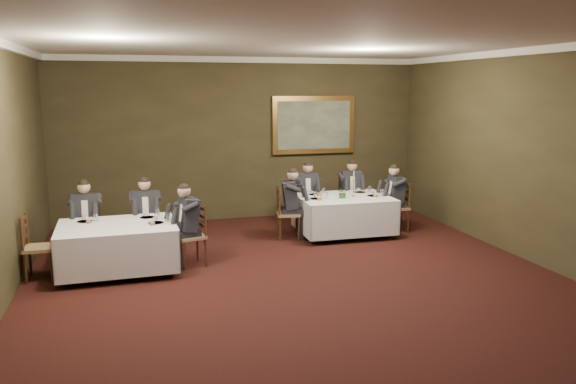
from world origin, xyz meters
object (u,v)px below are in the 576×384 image
table_main (344,212)px  diner_sec_backright (146,225)px  chair_main_backleft (307,212)px  chair_sec_endright (192,248)px  chair_main_backright (350,210)px  chair_sec_backright (147,237)px  chair_main_endright (397,217)px  centerpiece (343,192)px  painting (314,125)px  candlestick (354,187)px  diner_main_endleft (288,212)px  diner_main_endright (397,206)px  chair_main_endleft (288,224)px  chair_sec_endleft (40,261)px  chair_sec_backleft (88,242)px  diner_sec_endright (190,235)px  table_second (118,244)px  diner_main_backleft (307,202)px  diner_main_backright (350,199)px  diner_sec_backleft (87,229)px

table_main → diner_sec_backright: diner_sec_backright is taller
chair_main_backleft → chair_sec_endright: (-2.62, -2.08, 0.00)m
chair_main_backright → chair_sec_backright: same height
chair_main_endright → diner_sec_backright: size_ratio=0.74×
chair_main_backleft → centerpiece: centerpiece is taller
table_main → chair_sec_backright: (-3.77, -0.24, -0.17)m
chair_main_endright → painting: 2.86m
chair_main_backleft → candlestick: 1.34m
diner_main_endleft → diner_main_endright: 2.25m
chair_main_endleft → painting: bearing=158.6°
diner_main_endleft → chair_main_endright: diner_main_endleft is taller
chair_main_endleft → candlestick: 1.48m
diner_main_endright → chair_sec_endleft: bearing=104.0°
chair_main_backright → diner_main_endleft: bearing=33.5°
chair_main_backleft → diner_main_endleft: 1.15m
chair_main_backleft → chair_sec_endright: 3.34m
candlestick → table_main: bearing=169.1°
chair_main_endleft → diner_main_endright: size_ratio=0.74×
diner_main_endleft → chair_sec_endleft: size_ratio=1.35×
chair_main_backleft → chair_sec_backright: bearing=27.7°
chair_sec_endright → chair_sec_backleft: bearing=48.9°
chair_main_endright → painting: painting is taller
diner_sec_endright → chair_sec_endleft: 2.28m
chair_main_backleft → chair_main_endleft: (-0.67, -0.91, 0.00)m
chair_main_endright → table_main: bearing=92.7°
table_second → diner_main_backleft: bearing=29.2°
diner_sec_backright → painting: painting is taller
chair_main_backleft → centerpiece: (0.39, -1.05, 0.60)m
diner_main_endright → chair_main_backleft: bearing=62.9°
candlestick → diner_sec_endright: bearing=-161.2°
table_second → diner_sec_endright: diner_sec_endright is taller
table_main → diner_main_backright: diner_main_backright is taller
diner_sec_backright → painting: 4.62m
table_second → chair_sec_backleft: bearing=119.2°
chair_sec_endleft → table_second: bearing=92.5°
diner_sec_endright → chair_main_backleft: bearing=-64.8°
table_second → chair_main_endleft: size_ratio=1.84×
diner_main_backleft → chair_sec_endleft: (-4.90, -2.13, -0.23)m
candlestick → centerpiece: bearing=-161.0°
diner_sec_backleft → painting: painting is taller
table_second → diner_main_endright: size_ratio=1.37×
chair_sec_backright → diner_sec_backright: diner_sec_backright is taller
table_main → chair_sec_endleft: bearing=-167.3°
diner_sec_backright → diner_sec_endright: bearing=126.7°
table_second → chair_sec_endleft: chair_sec_endleft is taller
table_second → diner_main_endleft: bearing=21.1°
diner_sec_backright → diner_main_endleft: bearing=-174.3°
diner_main_backleft → diner_main_endright: bearing=157.8°
table_second → chair_main_endright: chair_main_endright is taller
diner_sec_endright → centerpiece: 3.21m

